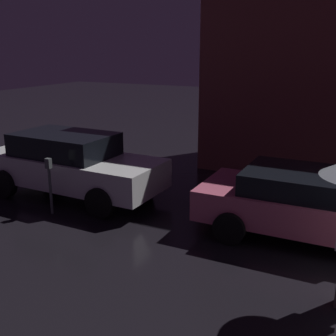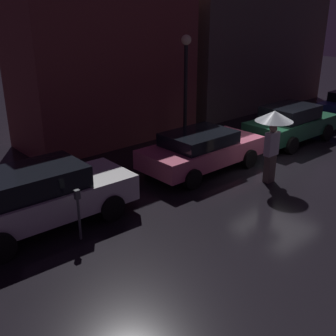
{
  "view_description": "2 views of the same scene",
  "coord_description": "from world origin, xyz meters",
  "px_view_note": "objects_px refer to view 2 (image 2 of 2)",
  "views": [
    {
      "loc": [
        -1.51,
        -6.39,
        3.56
      ],
      "look_at": [
        -5.01,
        0.69,
        1.27
      ],
      "focal_mm": 45.0,
      "sensor_mm": 36.0,
      "label": 1
    },
    {
      "loc": [
        -11.79,
        -7.53,
        5.16
      ],
      "look_at": [
        -5.06,
        0.1,
        1.16
      ],
      "focal_mm": 45.0,
      "sensor_mm": 36.0,
      "label": 2
    }
  ],
  "objects_px": {
    "parked_car_green": "(291,123)",
    "parking_meter": "(78,209)",
    "street_lamp_near": "(186,74)",
    "parked_car_pink": "(201,149)",
    "parked_car_white": "(40,196)",
    "pedestrian_with_umbrella": "(274,127)"
  },
  "relations": [
    {
      "from": "parked_car_green",
      "to": "parking_meter",
      "type": "xyz_separation_m",
      "value": [
        -10.05,
        -1.02,
        0.01
      ]
    },
    {
      "from": "street_lamp_near",
      "to": "parked_car_pink",
      "type": "bearing_deg",
      "value": -122.68
    },
    {
      "from": "parked_car_white",
      "to": "parking_meter",
      "type": "xyz_separation_m",
      "value": [
        0.37,
        -1.17,
        -0.03
      ]
    },
    {
      "from": "parked_car_white",
      "to": "parked_car_green",
      "type": "height_order",
      "value": "parked_car_white"
    },
    {
      "from": "parking_meter",
      "to": "street_lamp_near",
      "type": "height_order",
      "value": "street_lamp_near"
    },
    {
      "from": "street_lamp_near",
      "to": "parked_car_green",
      "type": "bearing_deg",
      "value": -38.46
    },
    {
      "from": "parking_meter",
      "to": "street_lamp_near",
      "type": "bearing_deg",
      "value": 28.02
    },
    {
      "from": "parked_car_white",
      "to": "pedestrian_with_umbrella",
      "type": "xyz_separation_m",
      "value": [
        6.49,
        -2.02,
        0.95
      ]
    },
    {
      "from": "pedestrian_with_umbrella",
      "to": "parking_meter",
      "type": "xyz_separation_m",
      "value": [
        -6.12,
        0.86,
        -0.98
      ]
    },
    {
      "from": "parked_car_pink",
      "to": "pedestrian_with_umbrella",
      "type": "height_order",
      "value": "pedestrian_with_umbrella"
    },
    {
      "from": "parked_car_white",
      "to": "parked_car_pink",
      "type": "bearing_deg",
      "value": 2.19
    },
    {
      "from": "parked_car_white",
      "to": "pedestrian_with_umbrella",
      "type": "distance_m",
      "value": 6.86
    },
    {
      "from": "parked_car_green",
      "to": "parking_meter",
      "type": "relative_size",
      "value": 3.18
    },
    {
      "from": "pedestrian_with_umbrella",
      "to": "parking_meter",
      "type": "distance_m",
      "value": 6.25
    },
    {
      "from": "parking_meter",
      "to": "street_lamp_near",
      "type": "xyz_separation_m",
      "value": [
        6.79,
        3.61,
        1.93
      ]
    },
    {
      "from": "parked_car_white",
      "to": "parking_meter",
      "type": "bearing_deg",
      "value": -70.85
    },
    {
      "from": "parked_car_pink",
      "to": "street_lamp_near",
      "type": "height_order",
      "value": "street_lamp_near"
    },
    {
      "from": "pedestrian_with_umbrella",
      "to": "street_lamp_near",
      "type": "distance_m",
      "value": 4.62
    },
    {
      "from": "parked_car_pink",
      "to": "parking_meter",
      "type": "xyz_separation_m",
      "value": [
        -5.27,
        -1.24,
        0.08
      ]
    },
    {
      "from": "parked_car_white",
      "to": "parked_car_green",
      "type": "distance_m",
      "value": 10.43
    },
    {
      "from": "parked_car_white",
      "to": "pedestrian_with_umbrella",
      "type": "height_order",
      "value": "pedestrian_with_umbrella"
    },
    {
      "from": "parked_car_white",
      "to": "street_lamp_near",
      "type": "relative_size",
      "value": 1.13
    }
  ]
}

